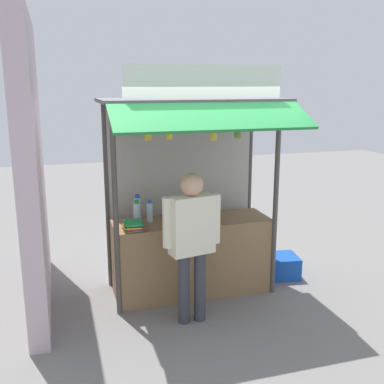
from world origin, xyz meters
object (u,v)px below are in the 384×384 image
banana_bunch_inner_right (213,134)px  banana_bunch_rightmost (238,131)px  water_bottle_right (137,213)px  water_bottle_mid_left (197,207)px  banana_bunch_inner_left (169,133)px  plastic_crate (282,266)px  water_bottle_front_right (209,208)px  vendor_person (192,235)px  magazine_stack_far_right (133,226)px  magazine_stack_back_right (203,221)px  water_bottle_left (138,208)px  banana_bunch_leftmost (148,134)px  water_bottle_center (215,204)px  magazine_stack_far_left (179,226)px  water_bottle_mid_right (150,212)px

banana_bunch_inner_right → banana_bunch_rightmost: size_ratio=1.05×
water_bottle_right → water_bottle_mid_left: size_ratio=1.00×
banana_bunch_inner_left → plastic_crate: (1.66, 0.50, -1.88)m
water_bottle_front_right → vendor_person: 0.84m
water_bottle_mid_left → banana_bunch_rightmost: size_ratio=0.96×
magazine_stack_far_right → plastic_crate: bearing=7.0°
vendor_person → plastic_crate: size_ratio=4.00×
magazine_stack_back_right → banana_bunch_inner_right: bearing=-83.3°
water_bottle_left → banana_bunch_leftmost: size_ratio=1.08×
magazine_stack_far_right → vendor_person: vendor_person is taller
water_bottle_mid_left → plastic_crate: size_ratio=0.70×
water_bottle_left → plastic_crate: 2.12m
banana_bunch_inner_left → plastic_crate: banana_bunch_inner_left is taller
magazine_stack_back_right → banana_bunch_rightmost: (0.31, -0.24, 1.08)m
water_bottle_right → water_bottle_center: bearing=8.1°
water_bottle_left → plastic_crate: bearing=-4.1°
magazine_stack_back_right → banana_bunch_inner_left: size_ratio=0.97×
magazine_stack_far_left → plastic_crate: bearing=12.3°
water_bottle_mid_right → banana_bunch_inner_left: size_ratio=0.93×
banana_bunch_leftmost → vendor_person: banana_bunch_leftmost is taller
magazine_stack_back_right → vendor_person: vendor_person is taller
water_bottle_center → magazine_stack_far_left: 0.73m
vendor_person → water_bottle_right: bearing=109.5°
banana_bunch_inner_right → banana_bunch_rightmost: (0.28, 0.00, 0.02)m
magazine_stack_far_left → banana_bunch_rightmost: 1.27m
banana_bunch_rightmost → magazine_stack_far_left: bearing=165.1°
banana_bunch_rightmost → plastic_crate: size_ratio=0.72×
water_bottle_right → banana_bunch_inner_right: (0.78, -0.45, 0.95)m
water_bottle_front_right → banana_bunch_inner_right: 1.04m
water_bottle_mid_left → banana_bunch_inner_right: size_ratio=0.92×
water_bottle_right → magazine_stack_far_right: water_bottle_right is taller
magazine_stack_far_right → banana_bunch_rightmost: size_ratio=0.95×
magazine_stack_far_right → banana_bunch_inner_left: bearing=-34.2°
magazine_stack_back_right → banana_bunch_inner_right: (0.03, -0.24, 1.05)m
magazine_stack_far_right → vendor_person: (0.53, -0.55, 0.02)m
magazine_stack_far_left → banana_bunch_inner_right: (0.35, -0.17, 1.06)m
magazine_stack_back_right → vendor_person: size_ratio=0.17×
magazine_stack_far_left → vendor_person: 0.47m
banana_bunch_inner_right → water_bottle_front_right: bearing=76.6°
water_bottle_right → magazine_stack_far_right: 0.23m
water_bottle_mid_right → water_bottle_mid_left: 0.58m
water_bottle_left → plastic_crate: size_ratio=0.75×
banana_bunch_rightmost → water_bottle_mid_left: bearing=122.2°
water_bottle_center → plastic_crate: water_bottle_center is taller
banana_bunch_rightmost → vendor_person: 1.24m
magazine_stack_back_right → plastic_crate: magazine_stack_back_right is taller
magazine_stack_far_right → banana_bunch_inner_right: (0.86, -0.25, 1.03)m
banana_bunch_rightmost → vendor_person: size_ratio=0.18×
magazine_stack_far_right → banana_bunch_rightmost: (1.14, -0.25, 1.06)m
water_bottle_center → banana_bunch_leftmost: size_ratio=0.93×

